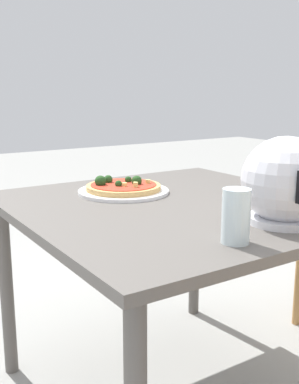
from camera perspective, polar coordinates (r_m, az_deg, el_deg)
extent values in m
cube|color=#5B5651|center=(1.57, 3.45, -1.84)|extent=(1.03, 1.06, 0.03)
cylinder|color=#5B5651|center=(2.30, 5.50, -6.60)|extent=(0.05, 0.05, 0.69)
cylinder|color=#5B5651|center=(1.90, -16.93, -11.20)|extent=(0.05, 0.05, 0.69)
cylinder|color=white|center=(1.72, -3.16, 0.08)|extent=(0.33, 0.33, 0.01)
cylinder|color=tan|center=(1.71, -3.16, 0.57)|extent=(0.27, 0.27, 0.02)
cylinder|color=red|center=(1.71, -3.17, 0.92)|extent=(0.24, 0.24, 0.00)
sphere|color=#234C1E|center=(1.70, -5.96, 1.30)|extent=(0.04, 0.04, 0.04)
sphere|color=#234C1E|center=(1.75, -2.59, 1.50)|extent=(0.03, 0.03, 0.03)
sphere|color=#234C1E|center=(1.75, -5.02, 1.52)|extent=(0.03, 0.03, 0.03)
sphere|color=#234C1E|center=(1.68, -3.78, 1.00)|extent=(0.02, 0.02, 0.02)
sphere|color=#234C1E|center=(1.71, -1.57, 1.36)|extent=(0.04, 0.04, 0.04)
cylinder|color=#E0D172|center=(1.67, -3.06, 0.93)|extent=(0.02, 0.02, 0.01)
cylinder|color=#E0D172|center=(1.66, -1.71, 0.91)|extent=(0.02, 0.02, 0.02)
cylinder|color=#E0D172|center=(1.73, -0.19, 1.30)|extent=(0.02, 0.02, 0.01)
sphere|color=silver|center=(1.36, 16.13, 1.38)|extent=(0.25, 0.25, 0.25)
cylinder|color=silver|center=(1.38, 15.86, -3.21)|extent=(0.20, 0.20, 0.02)
cylinder|color=silver|center=(1.16, 10.43, -2.90)|extent=(0.07, 0.07, 0.14)
cylinder|color=#B7844C|center=(2.33, 17.61, -10.24)|extent=(0.04, 0.04, 0.43)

